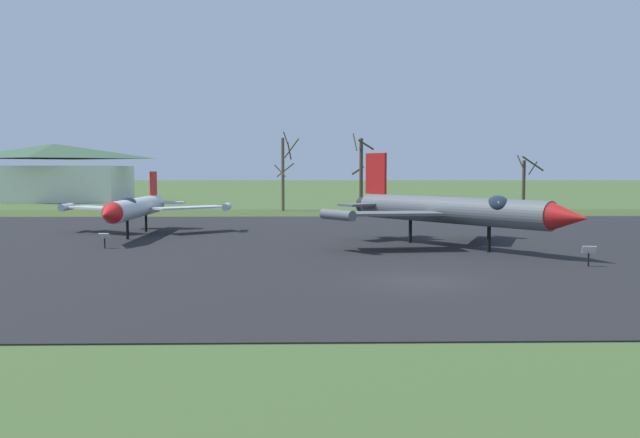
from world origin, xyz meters
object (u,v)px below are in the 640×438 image
Objects in this scene: info_placard_rear_center at (105,239)px; visitor_building at (54,174)px; info_placard_front_right at (589,253)px; jet_fighter_front_right at (451,209)px; jet_fighter_rear_center at (136,207)px.

visitor_building is at bearing 113.32° from info_placard_rear_center.
visitor_building reaches higher than info_placard_rear_center.
visitor_building is at bearing 126.89° from info_placard_front_right.
visitor_building is at bearing 127.45° from jet_fighter_front_right.
jet_fighter_rear_center is at bearing 148.90° from info_placard_front_right.
info_placard_front_right is 86.23m from visitor_building.
jet_fighter_front_right is 1.00× the size of jet_fighter_rear_center.
info_placard_front_right is 0.07× the size of jet_fighter_rear_center.
jet_fighter_front_right is at bearing -0.01° from info_placard_rear_center.
info_placard_front_right is (4.87, -7.74, -1.66)m from jet_fighter_front_right.
info_placard_front_right is at bearing -16.99° from info_placard_rear_center.
jet_fighter_rear_center reaches higher than info_placard_rear_center.
info_placard_rear_center is 0.04× the size of visitor_building.
info_placard_front_right is at bearing -57.82° from jet_fighter_front_right.
jet_fighter_rear_center is 7.74m from info_placard_rear_center.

